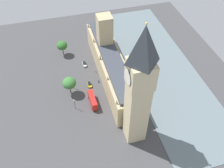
% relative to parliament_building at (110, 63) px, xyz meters
% --- Properties ---
extents(ground_plane, '(136.45, 136.45, 0.00)m').
position_rel_parliament_building_xyz_m(ground_plane, '(1.99, 1.52, -8.22)').
color(ground_plane, '#424244').
extents(river_thames, '(36.41, 122.81, 0.25)m').
position_rel_parliament_building_xyz_m(river_thames, '(-28.66, 1.52, -8.10)').
color(river_thames, slate).
rests_on(river_thames, ground).
extents(parliament_building, '(12.02, 66.45, 30.00)m').
position_rel_parliament_building_xyz_m(parliament_building, '(0.00, 0.00, 0.00)').
color(parliament_building, tan).
rests_on(parliament_building, ground).
extents(clock_tower, '(8.99, 8.99, 56.77)m').
position_rel_parliament_building_xyz_m(clock_tower, '(-0.12, 39.78, 21.16)').
color(clock_tower, '#CCBA8E').
rests_on(clock_tower, ground).
extents(car_white_near_tower, '(2.04, 4.70, 1.74)m').
position_rel_parliament_building_xyz_m(car_white_near_tower, '(12.24, -11.19, -7.34)').
color(car_white_near_tower, silver).
rests_on(car_white_near_tower, ground).
extents(car_yellow_cab_midblock, '(2.12, 4.24, 1.74)m').
position_rel_parliament_building_xyz_m(car_yellow_cab_midblock, '(12.74, 5.48, -7.34)').
color(car_yellow_cab_midblock, gold).
rests_on(car_yellow_cab_midblock, ground).
extents(double_decker_bus_kerbside, '(2.89, 10.57, 4.75)m').
position_rel_parliament_building_xyz_m(double_decker_bus_kerbside, '(13.60, 17.86, -5.59)').
color(double_decker_bus_kerbside, red).
rests_on(double_decker_bus_kerbside, ground).
extents(pedestrian_trailing, '(0.66, 0.66, 1.60)m').
position_rel_parliament_building_xyz_m(pedestrian_trailing, '(7.35, -3.88, -7.51)').
color(pedestrian_trailing, gray).
rests_on(pedestrian_trailing, ground).
extents(pedestrian_corner, '(0.66, 0.58, 1.65)m').
position_rel_parliament_building_xyz_m(pedestrian_corner, '(7.53, 4.48, -7.48)').
color(pedestrian_corner, navy).
rests_on(pedestrian_corner, ground).
extents(plane_tree_under_trees, '(6.71, 6.71, 10.09)m').
position_rel_parliament_building_xyz_m(plane_tree_under_trees, '(22.93, 8.10, -1.02)').
color(plane_tree_under_trees, brown).
rests_on(plane_tree_under_trees, ground).
extents(plane_tree_by_river_gate, '(6.08, 6.08, 9.20)m').
position_rel_parliament_building_xyz_m(plane_tree_by_river_gate, '(22.49, -23.87, -1.64)').
color(plane_tree_by_river_gate, brown).
rests_on(plane_tree_by_river_gate, ground).
extents(street_lamp_leading, '(0.56, 0.56, 6.64)m').
position_rel_parliament_building_xyz_m(street_lamp_leading, '(22.28, 4.12, -3.62)').
color(street_lamp_leading, black).
rests_on(street_lamp_leading, ground).
extents(street_lamp_opposite_hall, '(0.56, 0.56, 6.51)m').
position_rel_parliament_building_xyz_m(street_lamp_opposite_hall, '(22.36, 18.79, -3.70)').
color(street_lamp_opposite_hall, black).
rests_on(street_lamp_opposite_hall, ground).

